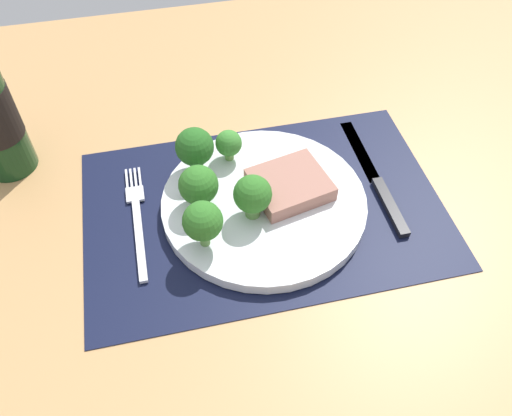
# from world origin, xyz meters

# --- Properties ---
(ground_plane) EXTENTS (1.40, 1.10, 0.03)m
(ground_plane) POSITION_xyz_m (0.00, 0.00, -0.01)
(ground_plane) COLOR tan
(placemat) EXTENTS (0.47, 0.31, 0.00)m
(placemat) POSITION_xyz_m (0.00, 0.00, 0.00)
(placemat) COLOR black
(placemat) RESTS_ON ground_plane
(plate) EXTENTS (0.27, 0.27, 0.02)m
(plate) POSITION_xyz_m (0.00, 0.00, 0.01)
(plate) COLOR silver
(plate) RESTS_ON placemat
(steak) EXTENTS (0.11, 0.10, 0.02)m
(steak) POSITION_xyz_m (0.04, 0.01, 0.03)
(steak) COLOR #9E6B5B
(steak) RESTS_ON plate
(broccoli_front_edge) EXTENTS (0.05, 0.05, 0.06)m
(broccoli_front_edge) POSITION_xyz_m (-0.08, 0.01, 0.05)
(broccoli_front_edge) COLOR #5B8942
(broccoli_front_edge) RESTS_ON plate
(broccoli_back_left) EXTENTS (0.04, 0.04, 0.05)m
(broccoli_back_left) POSITION_xyz_m (-0.03, 0.09, 0.05)
(broccoli_back_left) COLOR #6B994C
(broccoli_back_left) RESTS_ON plate
(broccoli_near_fork) EXTENTS (0.05, 0.05, 0.07)m
(broccoli_near_fork) POSITION_xyz_m (-0.09, -0.05, 0.06)
(broccoli_near_fork) COLOR #5B8942
(broccoli_near_fork) RESTS_ON plate
(broccoli_center) EXTENTS (0.05, 0.05, 0.06)m
(broccoli_center) POSITION_xyz_m (-0.02, -0.02, 0.06)
(broccoli_center) COLOR #5B8942
(broccoli_center) RESTS_ON plate
(broccoli_near_steak) EXTENTS (0.05, 0.05, 0.07)m
(broccoli_near_steak) POSITION_xyz_m (-0.08, 0.07, 0.06)
(broccoli_near_steak) COLOR #5B8942
(broccoli_near_steak) RESTS_ON plate
(fork) EXTENTS (0.02, 0.19, 0.01)m
(fork) POSITION_xyz_m (-0.17, 0.01, 0.01)
(fork) COLOR silver
(fork) RESTS_ON placemat
(knife) EXTENTS (0.02, 0.23, 0.01)m
(knife) POSITION_xyz_m (0.16, 0.01, 0.01)
(knife) COLOR black
(knife) RESTS_ON placemat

